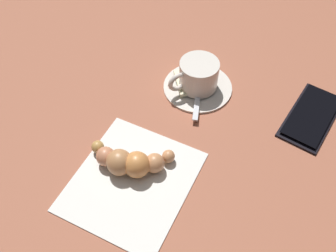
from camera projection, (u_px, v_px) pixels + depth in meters
The scene contains 8 objects.
ground_plane at pixel (174, 128), 0.63m from camera, with size 1.80×1.80×0.00m, color #9B573E.
saucer at pixel (198, 86), 0.69m from camera, with size 0.12×0.12×0.01m, color silver.
espresso_cup at pixel (198, 75), 0.66m from camera, with size 0.08×0.08×0.05m.
teaspoon at pixel (199, 84), 0.68m from camera, with size 0.12×0.04×0.01m.
sugar_packet at pixel (183, 82), 0.68m from camera, with size 0.06×0.02×0.01m, color beige.
napkin at pixel (132, 181), 0.57m from camera, with size 0.19×0.17×0.00m, color silver.
croissant at pixel (129, 161), 0.57m from camera, with size 0.07×0.14×0.04m.
cell_phone at pixel (312, 116), 0.64m from camera, with size 0.15×0.10×0.01m.
Camera 1 is at (0.37, 0.12, 0.50)m, focal length 41.06 mm.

